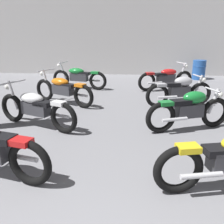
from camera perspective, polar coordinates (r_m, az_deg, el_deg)
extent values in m
cube|color=#BCBAB7|center=(12.37, 3.02, 17.10)|extent=(13.28, 0.24, 3.60)
torus|color=black|center=(3.51, -18.70, -11.28)|extent=(0.68, 0.27, 0.67)
cube|color=black|center=(3.65, -24.62, -5.66)|extent=(0.45, 0.33, 0.10)
cube|color=red|center=(3.44, -20.54, -6.55)|extent=(0.32, 0.26, 0.08)
cylinder|color=silver|center=(3.76, -20.59, -9.87)|extent=(0.55, 0.20, 0.07)
torus|color=black|center=(6.13, -22.28, 0.90)|extent=(0.66, 0.37, 0.67)
torus|color=black|center=(5.10, -11.26, -1.36)|extent=(0.66, 0.37, 0.67)
cylinder|color=silver|center=(5.99, -22.13, 3.63)|extent=(0.28, 0.17, 0.66)
cube|color=#38383D|center=(5.56, -17.37, 0.85)|extent=(0.70, 0.48, 0.28)
ellipsoid|color=white|center=(5.57, -18.31, 3.15)|extent=(0.68, 0.53, 0.22)
cube|color=black|center=(5.37, -15.84, 1.96)|extent=(0.46, 0.38, 0.10)
cube|color=white|center=(5.07, -12.35, 2.02)|extent=(0.34, 0.29, 0.08)
cylinder|color=silver|center=(5.88, -22.10, 6.49)|extent=(0.30, 0.64, 0.04)
sphere|color=white|center=(6.06, -23.21, 5.49)|extent=(0.14, 0.14, 0.14)
cylinder|color=silver|center=(5.36, -12.47, -0.73)|extent=(0.53, 0.28, 0.07)
torus|color=black|center=(7.77, -15.44, 5.01)|extent=(0.65, 0.41, 0.67)
torus|color=black|center=(6.76, -6.69, 3.67)|extent=(0.65, 0.41, 0.67)
cylinder|color=silver|center=(7.65, -15.22, 7.21)|extent=(0.28, 0.19, 0.66)
cube|color=#38383D|center=(7.22, -11.41, 5.17)|extent=(0.70, 0.52, 0.28)
ellipsoid|color=orange|center=(7.24, -12.11, 6.95)|extent=(0.68, 0.56, 0.22)
cube|color=black|center=(7.04, -10.17, 6.09)|extent=(0.47, 0.40, 0.10)
cube|color=orange|center=(6.76, -7.45, 6.24)|extent=(0.34, 0.31, 0.08)
cylinder|color=silver|center=(7.56, -15.10, 9.49)|extent=(0.35, 0.62, 0.04)
sphere|color=white|center=(7.72, -16.06, 8.67)|extent=(0.14, 0.14, 0.14)
cylinder|color=silver|center=(7.02, -7.63, 3.99)|extent=(0.52, 0.32, 0.07)
torus|color=black|center=(9.58, -11.80, 7.66)|extent=(0.68, 0.26, 0.67)
torus|color=black|center=(8.94, -3.33, 7.29)|extent=(0.68, 0.26, 0.67)
cylinder|color=silver|center=(9.49, -11.50, 9.49)|extent=(0.28, 0.13, 0.66)
cube|color=#38383D|center=(9.22, -7.74, 8.11)|extent=(0.70, 0.39, 0.28)
ellipsoid|color=#197F33|center=(9.23, -8.36, 9.48)|extent=(0.66, 0.45, 0.22)
cube|color=black|center=(9.10, -6.51, 8.93)|extent=(0.44, 0.33, 0.10)
cube|color=#197F33|center=(8.93, -3.97, 9.21)|extent=(0.32, 0.26, 0.08)
cylinder|color=silver|center=(9.42, -11.29, 11.34)|extent=(0.19, 0.67, 0.04)
sphere|color=white|center=(9.54, -12.32, 10.63)|extent=(0.14, 0.14, 0.14)
cylinder|color=silver|center=(9.16, -4.50, 7.39)|extent=(0.55, 0.20, 0.07)
torus|color=black|center=(3.30, 15.26, -12.96)|extent=(0.68, 0.25, 0.67)
cube|color=black|center=(3.42, 23.88, -8.22)|extent=(0.44, 0.32, 0.10)
cube|color=yellow|center=(3.20, 17.37, -8.10)|extent=(0.32, 0.26, 0.08)
cylinder|color=silver|center=(3.31, 20.22, -13.77)|extent=(0.55, 0.19, 0.07)
torus|color=black|center=(5.80, 22.97, -0.11)|extent=(0.67, 0.33, 0.67)
torus|color=black|center=(5.13, 11.35, -1.28)|extent=(0.67, 0.33, 0.67)
cylinder|color=silver|center=(5.68, 22.65, 2.32)|extent=(0.25, 0.15, 0.56)
cube|color=#38383D|center=(5.41, 17.62, 0.34)|extent=(0.62, 0.42, 0.28)
ellipsoid|color=#197F33|center=(5.39, 18.81, 3.27)|extent=(0.58, 0.44, 0.26)
cube|color=black|center=(5.24, 15.79, 2.24)|extent=(0.46, 0.36, 0.10)
cube|color=#197F33|center=(5.08, 12.57, 2.02)|extent=(0.33, 0.28, 0.08)
cylinder|color=silver|center=(5.59, 22.48, 4.85)|extent=(0.19, 0.46, 0.04)
sphere|color=white|center=(5.74, 23.94, 3.74)|extent=(0.14, 0.14, 0.14)
cylinder|color=silver|center=(5.14, 14.48, -1.70)|extent=(0.54, 0.25, 0.07)
torus|color=black|center=(7.46, 19.91, 4.07)|extent=(0.68, 0.28, 0.67)
torus|color=black|center=(6.90, 10.53, 3.77)|extent=(0.68, 0.28, 0.67)
cylinder|color=silver|center=(7.37, 19.59, 6.01)|extent=(0.25, 0.13, 0.56)
cube|color=#38383D|center=(7.13, 15.47, 4.72)|extent=(0.62, 0.38, 0.28)
ellipsoid|color=#B7B7BC|center=(7.12, 16.39, 6.93)|extent=(0.58, 0.41, 0.26)
cube|color=black|center=(7.00, 13.98, 6.27)|extent=(0.45, 0.34, 0.10)
cube|color=#B7B7BC|center=(6.87, 11.46, 6.23)|extent=(0.32, 0.27, 0.08)
cylinder|color=silver|center=(7.29, 19.39, 8.00)|extent=(0.16, 0.47, 0.04)
sphere|color=white|center=(7.42, 20.64, 7.07)|extent=(0.14, 0.14, 0.14)
cylinder|color=silver|center=(6.88, 12.86, 3.42)|extent=(0.55, 0.21, 0.07)
torus|color=black|center=(9.54, 16.43, 7.26)|extent=(0.66, 0.35, 0.67)
torus|color=black|center=(8.81, 8.16, 6.97)|extent=(0.66, 0.35, 0.67)
cylinder|color=silver|center=(9.44, 16.19, 9.10)|extent=(0.28, 0.17, 0.66)
cube|color=#38383D|center=(9.13, 12.50, 7.76)|extent=(0.70, 0.46, 0.28)
ellipsoid|color=red|center=(9.15, 13.15, 9.13)|extent=(0.68, 0.52, 0.22)
cube|color=black|center=(9.01, 11.32, 8.60)|extent=(0.46, 0.37, 0.10)
cube|color=red|center=(8.80, 8.84, 8.92)|extent=(0.33, 0.29, 0.08)
cylinder|color=silver|center=(9.37, 16.04, 10.96)|extent=(0.28, 0.65, 0.04)
sphere|color=white|center=(9.50, 17.01, 10.23)|extent=(0.14, 0.14, 0.14)
cylinder|color=silver|center=(8.81, 9.99, 6.75)|extent=(0.54, 0.27, 0.07)
cylinder|color=#23519E|center=(11.72, 19.67, 9.29)|extent=(0.56, 0.56, 0.85)
torus|color=#23519E|center=(11.70, 19.76, 10.11)|extent=(0.59, 0.59, 0.03)
torus|color=#23519E|center=(11.74, 19.59, 8.47)|extent=(0.59, 0.59, 0.03)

